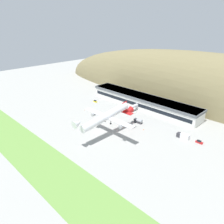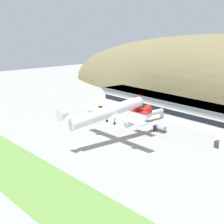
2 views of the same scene
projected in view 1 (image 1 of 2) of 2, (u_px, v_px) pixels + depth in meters
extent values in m
plane|color=#9E9E99|center=(98.00, 132.00, 142.14)|extent=(467.99, 467.99, 0.00)
cube|color=#669342|center=(38.00, 159.00, 114.32)|extent=(421.19, 23.20, 0.08)
ellipsoid|color=olive|center=(201.00, 103.00, 190.93)|extent=(359.16, 59.11, 86.90)
cube|color=white|center=(143.00, 101.00, 180.91)|extent=(99.00, 15.56, 9.62)
cube|color=#565B60|center=(143.00, 97.00, 179.37)|extent=(100.20, 16.76, 1.73)
cube|color=black|center=(137.00, 104.00, 175.99)|extent=(95.04, 0.16, 2.69)
cylinder|color=silver|center=(132.00, 107.00, 171.93)|extent=(2.60, 11.76, 2.60)
cube|color=silver|center=(128.00, 109.00, 168.09)|extent=(3.38, 2.86, 2.86)
cylinder|color=slate|center=(128.00, 111.00, 169.20)|extent=(0.36, 0.36, 4.00)
cylinder|color=silver|center=(106.00, 117.00, 131.68)|extent=(4.66, 36.71, 9.15)
cone|color=silver|center=(78.00, 123.00, 117.22)|extent=(4.56, 5.65, 5.17)
cone|color=red|center=(128.00, 111.00, 146.46)|extent=(4.56, 6.57, 5.28)
cube|color=red|center=(125.00, 107.00, 142.50)|extent=(0.50, 5.03, 7.47)
cube|color=red|center=(125.00, 112.00, 144.03)|extent=(12.11, 3.28, 0.76)
cube|color=silver|center=(108.00, 117.00, 133.26)|extent=(40.43, 3.63, 0.89)
cylinder|color=#9E9EA3|center=(94.00, 114.00, 141.37)|extent=(2.30, 3.86, 2.73)
cylinder|color=#9E9EA3|center=(122.00, 126.00, 125.62)|extent=(2.30, 3.86, 2.73)
cylinder|color=#2D2D2D|center=(105.00, 119.00, 135.85)|extent=(0.28, 0.28, 2.20)
cylinder|color=#2D2D2D|center=(105.00, 121.00, 136.28)|extent=(0.45, 1.10, 1.10)
cylinder|color=#2D2D2D|center=(111.00, 122.00, 132.53)|extent=(0.28, 0.28, 2.20)
cylinder|color=#2D2D2D|center=(111.00, 124.00, 132.96)|extent=(0.45, 1.10, 1.10)
cylinder|color=#2D2D2D|center=(90.00, 125.00, 124.01)|extent=(0.22, 0.22, 1.98)
cylinder|color=#2D2D2D|center=(90.00, 127.00, 124.39)|extent=(0.30, 0.82, 0.82)
cube|color=#B21E1E|center=(199.00, 142.00, 128.95)|extent=(4.25, 1.71, 0.92)
cube|color=black|center=(199.00, 141.00, 128.76)|extent=(2.35, 1.44, 0.76)
cube|color=gold|center=(95.00, 102.00, 193.30)|extent=(4.09, 1.91, 0.87)
cube|color=black|center=(95.00, 101.00, 193.13)|extent=(2.29, 1.54, 0.71)
cube|color=#333338|center=(136.00, 120.00, 155.14)|extent=(2.18, 2.54, 2.62)
cube|color=black|center=(135.00, 119.00, 155.58)|extent=(0.23, 2.05, 1.15)
cube|color=#38383D|center=(139.00, 123.00, 153.59)|extent=(4.42, 2.46, 0.90)
cylinder|color=#999EA3|center=(139.00, 121.00, 152.97)|extent=(4.21, 2.57, 2.29)
cube|color=#333338|center=(179.00, 135.00, 135.48)|extent=(2.49, 2.52, 2.77)
cube|color=black|center=(177.00, 133.00, 136.11)|extent=(0.09, 2.13, 1.22)
cube|color=silver|center=(185.00, 137.00, 132.85)|extent=(5.27, 2.53, 3.35)
cube|color=orange|center=(85.00, 110.00, 175.86)|extent=(0.52, 0.52, 0.03)
cone|color=orange|center=(85.00, 110.00, 175.75)|extent=(0.40, 0.40, 0.55)
cube|color=orange|center=(144.00, 130.00, 144.52)|extent=(0.52, 0.52, 0.03)
cone|color=orange|center=(144.00, 129.00, 144.41)|extent=(0.40, 0.40, 0.55)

